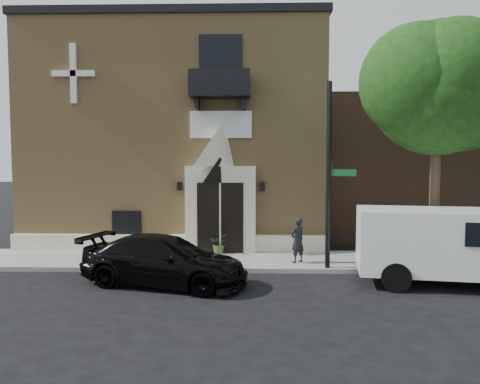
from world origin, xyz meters
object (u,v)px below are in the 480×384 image
at_px(cargo_van, 461,244).
at_px(street_sign, 329,175).
at_px(fire_hydrant, 413,254).
at_px(pedestrian_near, 298,240).
at_px(black_sedan, 165,261).

bearing_deg(cargo_van, street_sign, 165.89).
relative_size(fire_hydrant, pedestrian_near, 0.58).
bearing_deg(street_sign, pedestrian_near, 159.32).
bearing_deg(street_sign, cargo_van, -6.58).
height_order(cargo_van, street_sign, street_sign).
relative_size(black_sedan, fire_hydrant, 5.52).
distance_m(cargo_van, fire_hydrant, 1.87).
height_order(black_sedan, cargo_van, cargo_van).
distance_m(cargo_van, street_sign, 4.27).
bearing_deg(black_sedan, cargo_van, -73.49).
height_order(fire_hydrant, pedestrian_near, pedestrian_near).
xyz_separation_m(street_sign, fire_hydrant, (2.69, 0.05, -2.53)).
bearing_deg(fire_hydrant, black_sedan, -167.55).
distance_m(black_sedan, cargo_van, 8.47).
distance_m(black_sedan, pedestrian_near, 4.66).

